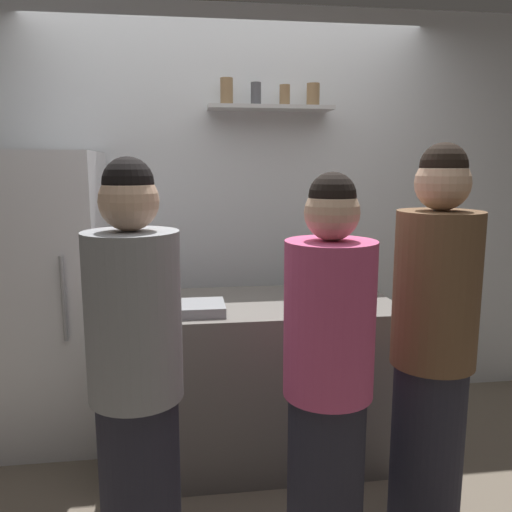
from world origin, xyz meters
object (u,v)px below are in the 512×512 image
object	(u,v)px
wine_bottle_amber_glass	(132,300)
person_brown_jacket	(432,354)
utensil_holder	(344,279)
wine_bottle_dark_glass	(325,276)
person_pink_top	(328,386)
baking_pan	(190,308)
water_bottle_plastic	(293,285)
person_grey_hoodie	(137,387)
wine_bottle_pale_glass	(348,274)
refrigerator	(44,299)

from	to	relation	value
wine_bottle_amber_glass	person_brown_jacket	distance (m)	1.35
utensil_holder	wine_bottle_dark_glass	world-z (taller)	wine_bottle_dark_glass
wine_bottle_amber_glass	person_pink_top	size ratio (longest dim) A/B	0.18
person_brown_jacket	person_pink_top	bearing A→B (deg)	97.43
baking_pan	water_bottle_plastic	size ratio (longest dim) A/B	1.53
wine_bottle_dark_glass	person_grey_hoodie	world-z (taller)	person_grey_hoodie
water_bottle_plastic	wine_bottle_amber_glass	bearing A→B (deg)	-165.46
baking_pan	wine_bottle_pale_glass	size ratio (longest dim) A/B	0.98
baking_pan	person_grey_hoodie	world-z (taller)	person_grey_hoodie
person_brown_jacket	water_bottle_plastic	bearing A→B (deg)	25.56
wine_bottle_dark_glass	person_brown_jacket	size ratio (longest dim) A/B	0.17
person_grey_hoodie	wine_bottle_pale_glass	bearing A→B (deg)	134.00
utensil_holder	wine_bottle_pale_glass	world-z (taller)	wine_bottle_pale_glass
utensil_holder	person_grey_hoodie	world-z (taller)	person_grey_hoodie
utensil_holder	wine_bottle_dark_glass	size ratio (longest dim) A/B	0.71
water_bottle_plastic	person_pink_top	bearing A→B (deg)	-92.57
wine_bottle_amber_glass	person_pink_top	distance (m)	1.01
person_pink_top	wine_bottle_dark_glass	bearing A→B (deg)	49.29
wine_bottle_amber_glass	person_grey_hoodie	bearing A→B (deg)	-83.90
refrigerator	wine_bottle_dark_glass	xyz separation A→B (m)	(1.60, -0.25, 0.14)
wine_bottle_amber_glass	person_pink_top	bearing A→B (deg)	-38.26
utensil_holder	wine_bottle_amber_glass	distance (m)	1.32
refrigerator	person_pink_top	world-z (taller)	refrigerator
baking_pan	wine_bottle_dark_glass	xyz separation A→B (m)	(0.77, 0.30, 0.08)
refrigerator	water_bottle_plastic	distance (m)	1.45
person_pink_top	baking_pan	bearing A→B (deg)	99.31
wine_bottle_amber_glass	wine_bottle_dark_glass	bearing A→B (deg)	20.88
wine_bottle_pale_glass	wine_bottle_amber_glass	world-z (taller)	wine_bottle_pale_glass
refrigerator	baking_pan	size ratio (longest dim) A/B	4.95
person_grey_hoodie	person_pink_top	size ratio (longest dim) A/B	1.03
utensil_holder	wine_bottle_dark_glass	xyz separation A→B (m)	(-0.16, -0.15, 0.05)
wine_bottle_amber_glass	person_grey_hoodie	size ratio (longest dim) A/B	0.17
wine_bottle_pale_glass	person_grey_hoodie	xyz separation A→B (m)	(-1.08, -0.90, -0.20)
water_bottle_plastic	wine_bottle_pale_glass	bearing A→B (deg)	16.11
person_brown_jacket	utensil_holder	bearing A→B (deg)	-3.19
wine_bottle_dark_glass	water_bottle_plastic	bearing A→B (deg)	-140.51
wine_bottle_pale_glass	person_pink_top	xyz separation A→B (m)	(-0.37, -0.92, -0.23)
utensil_holder	refrigerator	bearing A→B (deg)	176.78
person_grey_hoodie	wine_bottle_dark_glass	bearing A→B (deg)	139.64
wine_bottle_pale_glass	refrigerator	bearing A→B (deg)	168.85
wine_bottle_dark_glass	water_bottle_plastic	world-z (taller)	wine_bottle_dark_glass
wine_bottle_dark_glass	water_bottle_plastic	distance (m)	0.29
refrigerator	person_brown_jacket	xyz separation A→B (m)	(1.81, -1.14, -0.00)
refrigerator	baking_pan	distance (m)	1.00
wine_bottle_dark_glass	wine_bottle_amber_glass	bearing A→B (deg)	-159.12
water_bottle_plastic	utensil_holder	bearing A→B (deg)	40.83
utensil_holder	person_grey_hoodie	distance (m)	1.61
water_bottle_plastic	person_pink_top	size ratio (longest dim) A/B	0.14
baking_pan	person_brown_jacket	world-z (taller)	person_brown_jacket
person_grey_hoodie	person_pink_top	bearing A→B (deg)	92.59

